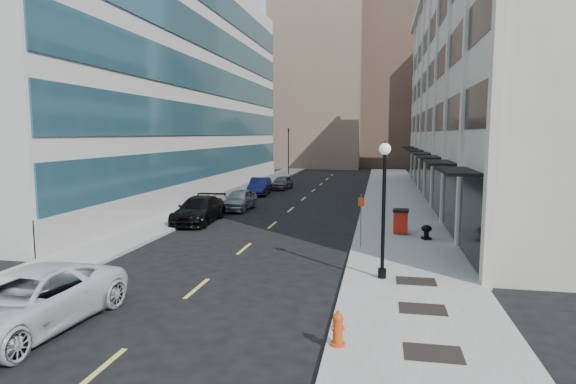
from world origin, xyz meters
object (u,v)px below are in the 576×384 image
at_px(fire_hydrant, 338,329).
at_px(lamppost, 384,198).
at_px(trash_bin, 401,220).
at_px(sign_post, 361,213).
at_px(car_white_van, 28,301).
at_px(traffic_signal, 288,131).
at_px(car_black_pickup, 199,210).
at_px(car_silver_sedan, 239,200).
at_px(urn_planter, 426,231).
at_px(car_blue_sedan, 260,186).
at_px(car_grey_sedan, 282,183).

bearing_deg(fire_hydrant, lamppost, 65.40).
distance_m(trash_bin, sign_post, 4.20).
bearing_deg(fire_hydrant, car_white_van, 167.99).
distance_m(traffic_signal, car_white_van, 50.62).
bearing_deg(trash_bin, car_black_pickup, 177.52).
xyz_separation_m(car_black_pickup, car_silver_sedan, (1.02, 5.22, -0.05)).
relative_size(traffic_signal, car_black_pickup, 1.29).
distance_m(car_black_pickup, urn_planter, 13.53).
bearing_deg(trash_bin, car_silver_sedan, 153.38).
xyz_separation_m(traffic_signal, sign_post, (10.92, -39.34, -3.96)).
bearing_deg(car_black_pickup, car_white_van, -86.63).
distance_m(traffic_signal, lamppost, 45.66).
xyz_separation_m(car_blue_sedan, lamppost, (10.71, -24.00, 2.36)).
height_order(trash_bin, lamppost, lamppost).
bearing_deg(car_white_van, car_grey_sedan, 94.94).
bearing_deg(traffic_signal, car_white_van, -87.38).
distance_m(car_blue_sedan, car_grey_sedan, 4.69).
bearing_deg(car_white_van, car_blue_sedan, 97.03).
xyz_separation_m(traffic_signal, trash_bin, (12.88, -35.74, -4.87)).
bearing_deg(urn_planter, car_black_pickup, 167.37).
distance_m(car_black_pickup, fire_hydrant, 18.82).
xyz_separation_m(car_black_pickup, lamppost, (11.00, -10.00, 2.33)).
relative_size(car_black_pickup, lamppost, 1.07).
distance_m(car_silver_sedan, urn_planter, 14.67).
bearing_deg(car_blue_sedan, fire_hydrant, -77.81).
distance_m(car_white_van, car_blue_sedan, 30.35).
bearing_deg(car_white_van, urn_planter, 53.51).
relative_size(car_silver_sedan, car_blue_sedan, 0.95).
xyz_separation_m(car_blue_sedan, urn_planter, (12.91, -16.96, -0.16)).
bearing_deg(fire_hydrant, sign_post, 75.13).
bearing_deg(lamppost, car_blue_sedan, 114.04).
height_order(car_blue_sedan, car_grey_sedan, car_blue_sedan).
xyz_separation_m(car_white_van, car_silver_sedan, (-0.38, 21.55, -0.09)).
height_order(car_silver_sedan, fire_hydrant, car_silver_sedan).
xyz_separation_m(sign_post, urn_planter, (3.18, 2.38, -1.17)).
height_order(car_grey_sedan, trash_bin, trash_bin).
distance_m(fire_hydrant, sign_post, 10.73).
height_order(car_grey_sedan, sign_post, sign_post).
bearing_deg(urn_planter, lamppost, -107.35).
distance_m(traffic_signal, sign_post, 41.02).
height_order(traffic_signal, trash_bin, traffic_signal).
bearing_deg(car_white_van, car_silver_sedan, 95.94).
height_order(sign_post, urn_planter, sign_post).
relative_size(traffic_signal, car_silver_sedan, 1.62).
distance_m(trash_bin, lamppost, 8.62).
xyz_separation_m(car_grey_sedan, lamppost, (9.60, -28.55, 2.46)).
distance_m(car_white_van, trash_bin, 18.02).
distance_m(traffic_signal, car_blue_sedan, 20.64).
height_order(car_white_van, sign_post, sign_post).
height_order(lamppost, sign_post, lamppost).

